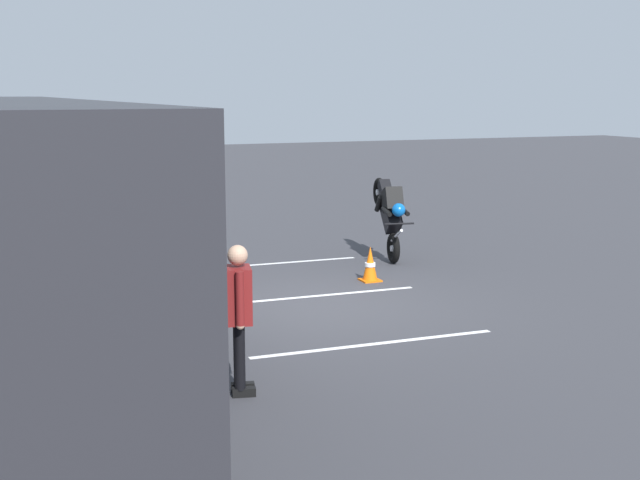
# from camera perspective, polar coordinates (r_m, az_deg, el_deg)

# --- Properties ---
(ground_plane) EXTENTS (80.00, 80.00, 0.00)m
(ground_plane) POSITION_cam_1_polar(r_m,az_deg,el_deg) (13.34, -0.41, -4.49)
(ground_plane) COLOR #38383D
(spectator_far_left) EXTENTS (0.58, 0.37, 1.70)m
(spectator_far_left) POSITION_cam_1_polar(r_m,az_deg,el_deg) (9.33, -5.53, -4.52)
(spectator_far_left) COLOR black
(spectator_far_left) RESTS_ON ground_plane
(spectator_left) EXTENTS (0.58, 0.35, 1.68)m
(spectator_left) POSITION_cam_1_polar(r_m,az_deg,el_deg) (10.55, -7.60, -2.93)
(spectator_left) COLOR black
(spectator_left) RESTS_ON ground_plane
(spectator_centre) EXTENTS (0.57, 0.31, 1.78)m
(spectator_centre) POSITION_cam_1_polar(r_m,az_deg,el_deg) (11.73, -8.20, -1.29)
(spectator_centre) COLOR black
(spectator_centre) RESTS_ON ground_plane
(spectator_right) EXTENTS (0.58, 0.34, 1.70)m
(spectator_right) POSITION_cam_1_polar(r_m,az_deg,el_deg) (12.75, -9.72, -0.66)
(spectator_right) COLOR black
(spectator_right) RESTS_ON ground_plane
(parked_motorcycle_silver) EXTENTS (2.05, 0.58, 0.99)m
(parked_motorcycle_silver) POSITION_cam_1_polar(r_m,az_deg,el_deg) (14.10, -13.56, -1.96)
(parked_motorcycle_silver) COLOR black
(parked_motorcycle_silver) RESTS_ON ground_plane
(parked_motorcycle_dark) EXTENTS (2.05, 0.64, 0.99)m
(parked_motorcycle_dark) POSITION_cam_1_polar(r_m,az_deg,el_deg) (12.03, -13.29, -4.00)
(parked_motorcycle_dark) COLOR black
(parked_motorcycle_dark) RESTS_ON ground_plane
(stunt_motorcycle) EXTENTS (2.00, 0.70, 1.71)m
(stunt_motorcycle) POSITION_cam_1_polar(r_m,az_deg,el_deg) (16.78, 4.72, 2.00)
(stunt_motorcycle) COLOR black
(stunt_motorcycle) RESTS_ON ground_plane
(traffic_cone) EXTENTS (0.34, 0.34, 0.63)m
(traffic_cone) POSITION_cam_1_polar(r_m,az_deg,el_deg) (15.03, 3.41, -1.65)
(traffic_cone) COLOR orange
(traffic_cone) RESTS_ON ground_plane
(bay_line_a) EXTENTS (0.20, 3.52, 0.01)m
(bay_line_a) POSITION_cam_1_polar(r_m,az_deg,el_deg) (11.41, 3.77, -7.01)
(bay_line_a) COLOR white
(bay_line_a) RESTS_ON ground_plane
(bay_line_b) EXTENTS (0.21, 4.05, 0.01)m
(bay_line_b) POSITION_cam_1_polar(r_m,az_deg,el_deg) (13.89, -1.29, -3.89)
(bay_line_b) COLOR white
(bay_line_b) RESTS_ON ground_plane
(bay_line_c) EXTENTS (0.22, 4.40, 0.01)m
(bay_line_c) POSITION_cam_1_polar(r_m,az_deg,el_deg) (16.46, -4.78, -1.71)
(bay_line_c) COLOR white
(bay_line_c) RESTS_ON ground_plane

